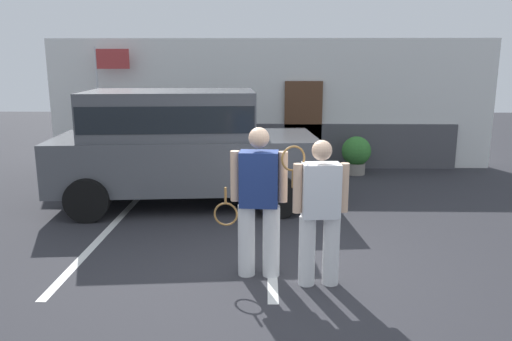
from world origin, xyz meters
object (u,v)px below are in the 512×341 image
object	(u,v)px
parked_suv	(180,142)
tennis_player_woman	(320,211)
tennis_player_man	(258,201)
potted_plant_by_porch	(356,153)
flag_pole	(106,85)

from	to	relation	value
parked_suv	tennis_player_woman	xyz separation A→B (m)	(2.15, -3.31, -0.26)
tennis_player_man	potted_plant_by_porch	bearing A→B (deg)	-107.89
parked_suv	potted_plant_by_porch	bearing A→B (deg)	29.37
tennis_player_man	potted_plant_by_porch	xyz separation A→B (m)	(2.16, 5.56, -0.45)
flag_pole	tennis_player_woman	bearing A→B (deg)	-54.77
flag_pole	potted_plant_by_porch	bearing A→B (deg)	-3.74
potted_plant_by_porch	flag_pole	world-z (taller)	flag_pole
parked_suv	flag_pole	distance (m)	3.71
tennis_player_man	tennis_player_woman	xyz separation A→B (m)	(0.70, -0.23, -0.05)
potted_plant_by_porch	flag_pole	bearing A→B (deg)	176.26
tennis_player_man	parked_suv	bearing A→B (deg)	-61.43
tennis_player_woman	potted_plant_by_porch	xyz separation A→B (m)	(1.46, 5.79, -0.40)
tennis_player_man	flag_pole	world-z (taller)	flag_pole
parked_suv	potted_plant_by_porch	world-z (taller)	parked_suv
parked_suv	tennis_player_man	distance (m)	3.41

